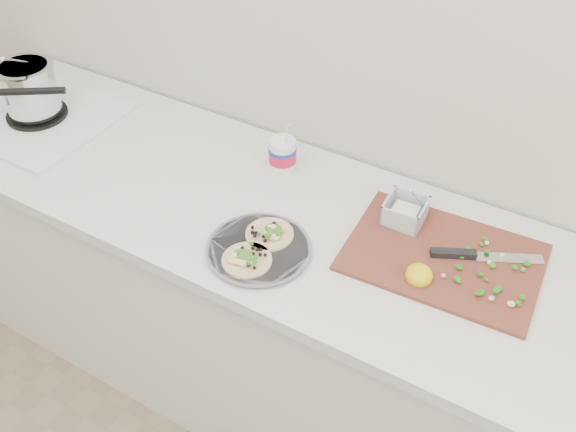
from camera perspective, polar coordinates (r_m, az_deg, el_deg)
The scene contains 5 objects.
counter at distance 2.14m, azimuth -2.09°, elevation -7.87°, with size 2.44×0.66×0.90m.
stove at distance 2.28m, azimuth -21.75°, elevation 9.64°, with size 0.48×0.45×0.24m.
taco_plate at distance 1.66m, azimuth -2.64°, elevation -2.73°, with size 0.28×0.28×0.04m.
tub at distance 1.90m, azimuth -0.43°, elevation 5.80°, with size 0.08×0.08×0.19m.
cutboard at distance 1.69m, azimuth 13.49°, elevation -2.94°, with size 0.50×0.36×0.08m.
Camera 1 is at (0.77, 0.27, 2.07)m, focal length 40.00 mm.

